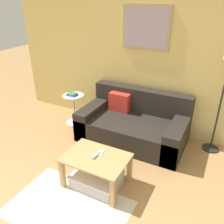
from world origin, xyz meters
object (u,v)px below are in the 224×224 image
side_table (74,106)px  floor_lamp (222,95)px  coffee_table (96,163)px  cell_phone (101,153)px  book_stack (72,94)px  couch (134,124)px  storage_bin (97,179)px  remote_control (96,155)px

side_table → floor_lamp: bearing=3.5°
coffee_table → side_table: 1.70m
cell_phone → book_stack: bearing=125.6°
couch → side_table: (-1.19, -0.01, 0.08)m
floor_lamp → side_table: bearing=-176.5°
couch → coffee_table: (0.00, -1.22, 0.07)m
coffee_table → storage_bin: size_ratio=1.30×
couch → book_stack: couch is taller
coffee_table → cell_phone: size_ratio=5.57×
side_table → cell_phone: bearing=-42.8°
coffee_table → book_stack: size_ratio=4.20×
storage_bin → side_table: side_table is taller
remote_control → coffee_table: bearing=-49.2°
storage_bin → cell_phone: bearing=91.9°
couch → cell_phone: (0.01, -1.12, 0.16)m
book_stack → cell_phone: bearing=-42.2°
book_stack → cell_phone: book_stack is taller
book_stack → cell_phone: size_ratio=1.33×
couch → storage_bin: size_ratio=2.84×
book_stack → remote_control: 1.69m
side_table → cell_phone: side_table is taller
couch → cell_phone: size_ratio=12.17×
couch → side_table: 1.19m
floor_lamp → coffee_table: bearing=-131.8°
storage_bin → book_stack: (-1.22, 1.23, 0.49)m
side_table → book_stack: bearing=-135.2°
coffee_table → storage_bin: coffee_table is taller
couch → remote_control: size_ratio=11.36×
coffee_table → floor_lamp: bearing=48.2°
couch → floor_lamp: bearing=6.6°
floor_lamp → side_table: size_ratio=2.79×
floor_lamp → book_stack: bearing=-176.2°
remote_control → couch: bearing=93.5°
floor_lamp → book_stack: floor_lamp is taller
book_stack → remote_control: size_ratio=1.24×
remote_control → book_stack: bearing=139.2°
couch → storage_bin: 1.26m
couch → floor_lamp: size_ratio=1.08×
coffee_table → storage_bin: (0.02, -0.03, -0.24)m
cell_phone → coffee_table: bearing=-109.3°
remote_control → cell_phone: size_ratio=1.07×
storage_bin → side_table: bearing=134.3°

